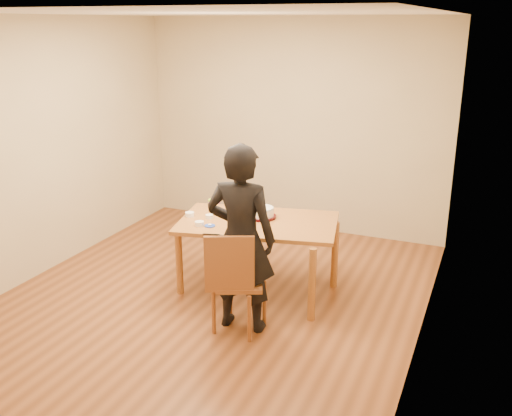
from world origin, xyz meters
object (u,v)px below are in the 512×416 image
at_px(person, 241,239).
at_px(cake, 262,212).
at_px(cake_plate, 262,217).
at_px(dining_chair, 239,282).
at_px(dining_table, 258,223).

bearing_deg(person, cake, -84.48).
bearing_deg(person, cake_plate, -84.48).
height_order(dining_chair, person, person).
xyz_separation_m(dining_table, dining_chair, (0.15, -0.78, -0.28)).
bearing_deg(dining_chair, dining_table, 76.77).
distance_m(dining_chair, cake, 0.97).
relative_size(dining_table, dining_chair, 3.87).
distance_m(cake_plate, cake, 0.05).
xyz_separation_m(dining_chair, person, (0.00, 0.05, 0.39)).
height_order(cake_plate, person, person).
bearing_deg(cake_plate, dining_chair, -80.05).
height_order(dining_table, cake, cake).
height_order(dining_table, person, person).
height_order(dining_chair, cake, cake).
xyz_separation_m(dining_table, cake, (-0.01, 0.11, 0.08)).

